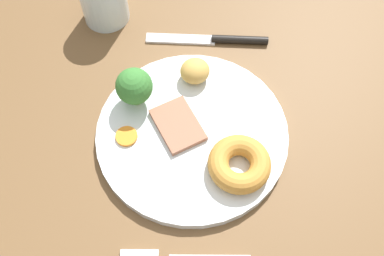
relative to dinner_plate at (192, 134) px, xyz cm
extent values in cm
cube|color=brown|center=(0.62, 1.95, -2.50)|extent=(120.00, 84.00, 3.60)
cylinder|color=white|center=(0.00, 0.00, 0.00)|extent=(25.51, 25.51, 1.40)
cube|color=#9E664C|center=(0.42, 1.72, 1.10)|extent=(8.91, 8.27, 0.80)
torus|color=#C68938|center=(-4.71, -6.35, 2.03)|extent=(7.95, 7.95, 2.66)
ellipsoid|color=tan|center=(8.72, 0.40, 2.26)|extent=(5.54, 5.60, 3.12)
cylinder|color=orange|center=(-1.62, 8.47, 0.93)|extent=(2.89, 2.89, 0.46)
cylinder|color=#8CB766|center=(4.17, 8.01, 1.56)|extent=(1.64, 1.64, 1.72)
sphere|color=#387A33|center=(4.17, 8.01, 4.15)|extent=(4.94, 4.94, 4.94)
cylinder|color=black|center=(16.83, -5.69, -0.10)|extent=(1.58, 8.55, 1.20)
cube|color=silver|center=(16.42, 3.30, -0.50)|extent=(2.18, 10.57, 0.40)
camera|label=1|loc=(-27.97, -2.62, 53.10)|focal=42.08mm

